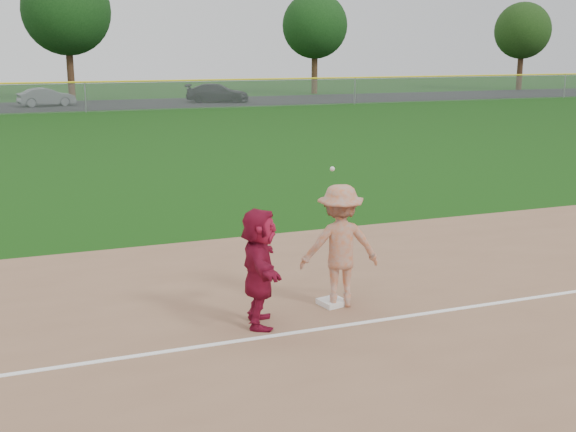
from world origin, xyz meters
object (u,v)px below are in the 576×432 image
object	(u,v)px
base_runner	(259,267)
car_mid	(46,97)
car_right	(217,93)
first_base	(332,302)

from	to	relation	value
base_runner	car_mid	bearing A→B (deg)	16.12
base_runner	car_right	distance (m)	47.17
base_runner	car_right	world-z (taller)	base_runner
base_runner	car_right	bearing A→B (deg)	0.35
car_mid	first_base	bearing A→B (deg)	173.39
car_right	car_mid	bearing A→B (deg)	107.87
car_mid	car_right	size ratio (longest dim) A/B	0.81
first_base	base_runner	size ratio (longest dim) A/B	0.22
first_base	car_mid	world-z (taller)	car_mid
first_base	car_right	xyz separation A→B (m)	(10.32, 45.26, 0.67)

